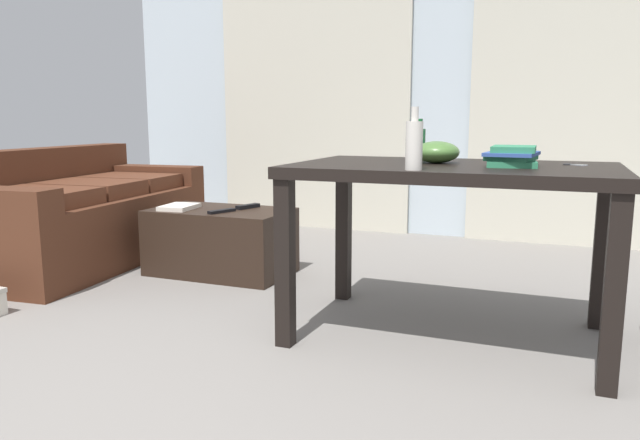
{
  "coord_description": "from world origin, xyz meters",
  "views": [
    {
      "loc": [
        0.94,
        -1.27,
        0.97
      ],
      "look_at": [
        -0.26,
        1.72,
        0.43
      ],
      "focal_mm": 33.68,
      "sensor_mm": 36.0,
      "label": 1
    }
  ],
  "objects_px": {
    "scissors": "(572,165)",
    "tv_remote_primary": "(248,206)",
    "bottle_near": "(414,144)",
    "bottle_far": "(419,143)",
    "couch": "(78,216)",
    "coffee_table": "(221,241)",
    "book_stack": "(512,156)",
    "bowl": "(437,152)",
    "craft_table": "(452,188)",
    "tv_remote_secondary": "(222,211)",
    "magazine": "(179,207)"
  },
  "relations": [
    {
      "from": "coffee_table",
      "to": "tv_remote_secondary",
      "type": "distance_m",
      "value": 0.26
    },
    {
      "from": "bottle_far",
      "to": "book_stack",
      "type": "relative_size",
      "value": 0.67
    },
    {
      "from": "tv_remote_primary",
      "to": "craft_table",
      "type": "bearing_deg",
      "value": -8.41
    },
    {
      "from": "couch",
      "to": "book_stack",
      "type": "distance_m",
      "value": 2.96
    },
    {
      "from": "coffee_table",
      "to": "scissors",
      "type": "height_order",
      "value": "scissors"
    },
    {
      "from": "bowl",
      "to": "scissors",
      "type": "distance_m",
      "value": 0.57
    },
    {
      "from": "bottle_near",
      "to": "book_stack",
      "type": "height_order",
      "value": "bottle_near"
    },
    {
      "from": "bowl",
      "to": "tv_remote_secondary",
      "type": "bearing_deg",
      "value": 162.81
    },
    {
      "from": "coffee_table",
      "to": "scissors",
      "type": "xyz_separation_m",
      "value": [
        2.01,
        -0.44,
        0.57
      ]
    },
    {
      "from": "coffee_table",
      "to": "magazine",
      "type": "relative_size",
      "value": 3.49
    },
    {
      "from": "bottle_far",
      "to": "scissors",
      "type": "xyz_separation_m",
      "value": [
        0.68,
        -0.08,
        -0.08
      ]
    },
    {
      "from": "tv_remote_primary",
      "to": "book_stack",
      "type": "bearing_deg",
      "value": -5.05
    },
    {
      "from": "craft_table",
      "to": "bowl",
      "type": "distance_m",
      "value": 0.18
    },
    {
      "from": "bowl",
      "to": "scissors",
      "type": "height_order",
      "value": "bowl"
    },
    {
      "from": "couch",
      "to": "scissors",
      "type": "bearing_deg",
      "value": -6.94
    },
    {
      "from": "magazine",
      "to": "tv_remote_primary",
      "type": "bearing_deg",
      "value": 20.36
    },
    {
      "from": "scissors",
      "to": "book_stack",
      "type": "bearing_deg",
      "value": -146.3
    },
    {
      "from": "scissors",
      "to": "coffee_table",
      "type": "bearing_deg",
      "value": 167.62
    },
    {
      "from": "couch",
      "to": "tv_remote_primary",
      "type": "xyz_separation_m",
      "value": [
        1.23,
        0.17,
        0.11
      ]
    },
    {
      "from": "coffee_table",
      "to": "book_stack",
      "type": "bearing_deg",
      "value": -18.62
    },
    {
      "from": "bottle_far",
      "to": "tv_remote_primary",
      "type": "height_order",
      "value": "bottle_far"
    },
    {
      "from": "bottle_near",
      "to": "bottle_far",
      "type": "relative_size",
      "value": 1.23
    },
    {
      "from": "tv_remote_secondary",
      "to": "magazine",
      "type": "xyz_separation_m",
      "value": [
        -0.32,
        0.03,
        0.0
      ]
    },
    {
      "from": "book_stack",
      "to": "tv_remote_secondary",
      "type": "distance_m",
      "value": 1.81
    },
    {
      "from": "coffee_table",
      "to": "bowl",
      "type": "bearing_deg",
      "value": -20.31
    },
    {
      "from": "bottle_near",
      "to": "tv_remote_primary",
      "type": "xyz_separation_m",
      "value": [
        -1.3,
        1.04,
        -0.45
      ]
    },
    {
      "from": "bottle_near",
      "to": "tv_remote_secondary",
      "type": "xyz_separation_m",
      "value": [
        -1.36,
        0.83,
        -0.46
      ]
    },
    {
      "from": "couch",
      "to": "bottle_near",
      "type": "bearing_deg",
      "value": -19.15
    },
    {
      "from": "craft_table",
      "to": "magazine",
      "type": "bearing_deg",
      "value": 164.1
    },
    {
      "from": "bottle_far",
      "to": "bowl",
      "type": "distance_m",
      "value": 0.21
    },
    {
      "from": "coffee_table",
      "to": "scissors",
      "type": "relative_size",
      "value": 8.76
    },
    {
      "from": "bottle_near",
      "to": "bottle_far",
      "type": "bearing_deg",
      "value": 100.54
    },
    {
      "from": "book_stack",
      "to": "tv_remote_primary",
      "type": "relative_size",
      "value": 1.68
    },
    {
      "from": "bowl",
      "to": "book_stack",
      "type": "relative_size",
      "value": 0.69
    },
    {
      "from": "bottle_near",
      "to": "bowl",
      "type": "relative_size",
      "value": 1.21
    },
    {
      "from": "craft_table",
      "to": "bottle_far",
      "type": "relative_size",
      "value": 6.99
    },
    {
      "from": "bottle_far",
      "to": "book_stack",
      "type": "bearing_deg",
      "value": -28.13
    },
    {
      "from": "tv_remote_primary",
      "to": "tv_remote_secondary",
      "type": "bearing_deg",
      "value": -88.14
    },
    {
      "from": "bowl",
      "to": "tv_remote_secondary",
      "type": "distance_m",
      "value": 1.49
    },
    {
      "from": "tv_remote_primary",
      "to": "bowl",
      "type": "bearing_deg",
      "value": -7.87
    },
    {
      "from": "book_stack",
      "to": "scissors",
      "type": "distance_m",
      "value": 0.29
    },
    {
      "from": "couch",
      "to": "coffee_table",
      "type": "xyz_separation_m",
      "value": [
        1.09,
        0.06,
        -0.11
      ]
    },
    {
      "from": "craft_table",
      "to": "tv_remote_primary",
      "type": "bearing_deg",
      "value": 153.46
    },
    {
      "from": "craft_table",
      "to": "book_stack",
      "type": "bearing_deg",
      "value": -1.0
    },
    {
      "from": "scissors",
      "to": "tv_remote_primary",
      "type": "bearing_deg",
      "value": 163.81
    },
    {
      "from": "bottle_far",
      "to": "tv_remote_secondary",
      "type": "bearing_deg",
      "value": 168.8
    },
    {
      "from": "coffee_table",
      "to": "craft_table",
      "type": "xyz_separation_m",
      "value": [
        1.54,
        -0.59,
        0.47
      ]
    },
    {
      "from": "couch",
      "to": "bowl",
      "type": "xyz_separation_m",
      "value": [
        2.54,
        -0.47,
        0.51
      ]
    },
    {
      "from": "craft_table",
      "to": "bottle_near",
      "type": "xyz_separation_m",
      "value": [
        -0.09,
        -0.35,
        0.2
      ]
    },
    {
      "from": "bottle_near",
      "to": "scissors",
      "type": "xyz_separation_m",
      "value": [
        0.57,
        0.5,
        -0.1
      ]
    }
  ]
}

